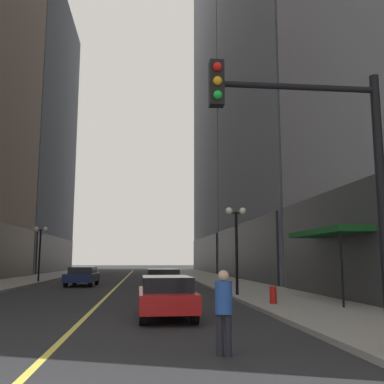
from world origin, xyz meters
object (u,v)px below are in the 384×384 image
Objects in this scene: car_red at (166,295)px; fire_hydrant_right at (273,297)px; traffic_light_near_right at (328,160)px; street_lamp_left_far at (40,241)px; pedestrian_in_blue_hoodie at (224,306)px; car_maroon at (163,280)px; car_navy at (82,276)px; street_lamp_right_mid at (236,231)px.

car_red reaches higher than fire_hydrant_right.
traffic_light_near_right reaches higher than street_lamp_left_far.
car_red is 2.67× the size of pedestrian_in_blue_hoodie.
car_navy is (-5.37, 7.17, 0.00)m from car_maroon.
street_lamp_left_far is (-8.98, 21.83, 2.54)m from car_red.
car_navy is 17.76m from fire_hydrant_right.
car_maroon is 2.50× the size of pedestrian_in_blue_hoodie.
street_lamp_right_mid is (8.88, -10.63, 2.54)m from car_navy.
pedestrian_in_blue_hoodie is at bearing 156.56° from traffic_light_near_right.
car_navy is 25.74m from traffic_light_near_right.
traffic_light_near_right reaches higher than pedestrian_in_blue_hoodie.
street_lamp_left_far is 19.46m from street_lamp_right_mid.
car_red is at bearing -67.64° from street_lamp_left_far.
street_lamp_left_far reaches higher than pedestrian_in_blue_hoodie.
street_lamp_right_mid reaches higher than fire_hydrant_right.
fire_hydrant_right is at bearing -83.59° from street_lamp_right_mid.
street_lamp_right_mid is at bearing 96.41° from fire_hydrant_right.
car_red is 5.11m from fire_hydrant_right.
car_maroon reaches higher than fire_hydrant_right.
street_lamp_right_mid reaches higher than car_red.
car_red is 0.78× the size of traffic_light_near_right.
street_lamp_left_far reaches higher than car_navy.
car_maroon is 5.15× the size of fire_hydrant_right.
car_red is at bearing -118.03° from street_lamp_right_mid.
car_navy is 14.08m from street_lamp_right_mid.
street_lamp_left_far and street_lamp_right_mid have the same top height.
traffic_light_near_right is (7.83, -24.33, 3.02)m from car_navy.
pedestrian_in_blue_hoodie is at bearing -70.33° from street_lamp_left_far.
street_lamp_right_mid is at bearing -44.58° from car_maroon.
street_lamp_right_mid is (2.96, 12.88, 2.30)m from pedestrian_in_blue_hoodie.
street_lamp_right_mid reaches higher than pedestrian_in_blue_hoodie.
car_red is at bearing -147.80° from fire_hydrant_right.
pedestrian_in_blue_hoodie is at bearing -102.93° from street_lamp_right_mid.
car_maroon is 0.93× the size of street_lamp_right_mid.
pedestrian_in_blue_hoodie is at bearing -75.86° from car_navy.
car_navy is (-5.06, 17.80, 0.00)m from car_red.
traffic_light_near_right reaches higher than street_lamp_right_mid.
pedestrian_in_blue_hoodie is (5.92, -23.50, 0.24)m from car_navy.
street_lamp_right_mid is 5.31m from fire_hydrant_right.
car_red is at bearing -91.68° from car_maroon.
car_maroon is at bearing 116.86° from fire_hydrant_right.
street_lamp_left_far is (-11.75, 28.37, -0.49)m from traffic_light_near_right.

